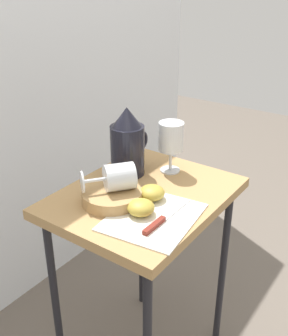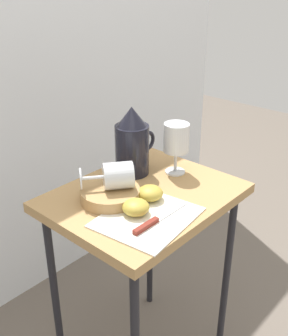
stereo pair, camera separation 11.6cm
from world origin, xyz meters
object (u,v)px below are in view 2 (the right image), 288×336
(wine_glass_upright, at_px, (176,140))
(apple_half_right, at_px, (150,193))
(knife, at_px, (154,221))
(basket_tray, at_px, (110,195))
(wine_glass_tipped_near, at_px, (117,176))
(table, at_px, (144,215))
(pitcher, at_px, (132,147))
(apple_half_left, at_px, (136,207))

(wine_glass_upright, distance_m, apple_half_right, 0.21)
(wine_glass_upright, distance_m, knife, 0.32)
(basket_tray, xyz_separation_m, wine_glass_upright, (0.26, -0.03, 0.09))
(basket_tray, height_order, wine_glass_tipped_near, wine_glass_tipped_near)
(table, relative_size, basket_tray, 4.07)
(table, bearing_deg, wine_glass_tipped_near, 155.87)
(pitcher, xyz_separation_m, apple_half_left, (-0.18, -0.18, -0.06))
(basket_tray, distance_m, apple_half_right, 0.11)
(table, relative_size, pitcher, 3.13)
(basket_tray, height_order, apple_half_left, apple_half_left)
(pitcher, distance_m, apple_half_left, 0.26)
(wine_glass_upright, bearing_deg, wine_glass_tipped_near, 175.60)
(wine_glass_upright, distance_m, apple_half_left, 0.29)
(wine_glass_upright, relative_size, apple_half_left, 2.26)
(knife, bearing_deg, wine_glass_tipped_near, 79.83)
(table, xyz_separation_m, wine_glass_upright, (0.17, 0.02, 0.19))
(apple_half_right, bearing_deg, wine_glass_upright, 17.01)
(wine_glass_tipped_near, xyz_separation_m, knife, (-0.03, -0.16, -0.06))
(wine_glass_tipped_near, bearing_deg, basket_tray, 154.33)
(apple_half_right, bearing_deg, apple_half_left, -165.28)
(table, bearing_deg, apple_half_left, -148.39)
(apple_half_left, distance_m, apple_half_right, 0.08)
(wine_glass_tipped_near, distance_m, knife, 0.18)
(basket_tray, distance_m, knife, 0.17)
(apple_half_right, bearing_deg, knife, -134.22)
(wine_glass_upright, bearing_deg, basket_tray, 174.01)
(knife, bearing_deg, pitcher, 53.58)
(basket_tray, height_order, pitcher, pitcher)
(basket_tray, bearing_deg, table, -24.43)
(wine_glass_tipped_near, bearing_deg, apple_half_right, -54.43)
(apple_half_right, bearing_deg, basket_tray, 130.52)
(knife, bearing_deg, apple_half_left, 88.74)
(basket_tray, height_order, knife, basket_tray)
(table, height_order, wine_glass_upright, wine_glass_upright)
(pitcher, distance_m, apple_half_right, 0.19)
(table, bearing_deg, knife, -129.36)
(apple_half_right, height_order, knife, apple_half_right)
(wine_glass_tipped_near, relative_size, apple_half_left, 2.17)
(wine_glass_upright, height_order, wine_glass_tipped_near, wine_glass_upright)
(pitcher, xyz_separation_m, apple_half_right, (-0.10, -0.16, -0.06))
(basket_tray, height_order, wine_glass_upright, wine_glass_upright)
(knife, bearing_deg, apple_half_right, 45.78)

